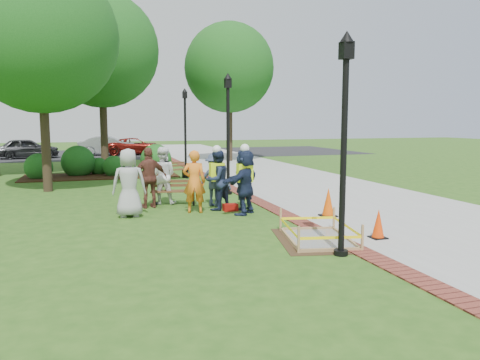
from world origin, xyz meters
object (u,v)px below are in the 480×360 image
object	(u,v)px
wet_concrete_pad	(318,230)
bench_near	(174,197)
hivis_worker_c	(217,178)
cone_front	(378,225)
lamp_near	(344,128)
hivis_worker_b	(244,178)
hivis_worker_a	(245,180)

from	to	relation	value
wet_concrete_pad	bench_near	distance (m)	5.78
hivis_worker_c	cone_front	bearing A→B (deg)	-59.85
lamp_near	wet_concrete_pad	bearing A→B (deg)	85.71
hivis_worker_b	hivis_worker_c	distance (m)	0.81
lamp_near	hivis_worker_a	distance (m)	4.69
bench_near	lamp_near	world-z (taller)	lamp_near
wet_concrete_pad	cone_front	size ratio (longest dim) A/B	3.84
hivis_worker_a	hivis_worker_b	xyz separation A→B (m)	(0.20, 0.64, -0.05)
hivis_worker_b	hivis_worker_c	bearing A→B (deg)	165.07
lamp_near	hivis_worker_c	distance (m)	5.59
lamp_near	hivis_worker_b	distance (m)	5.30
cone_front	lamp_near	bearing A→B (deg)	-148.37
wet_concrete_pad	lamp_near	world-z (taller)	lamp_near
hivis_worker_a	hivis_worker_c	size ratio (longest dim) A/B	1.04
cone_front	hivis_worker_a	bearing A→B (deg)	119.08
bench_near	hivis_worker_a	size ratio (longest dim) A/B	0.74
cone_front	hivis_worker_b	distance (m)	4.57
wet_concrete_pad	cone_front	distance (m)	1.37
hivis_worker_c	hivis_worker_a	bearing A→B (deg)	-55.62
hivis_worker_b	hivis_worker_c	world-z (taller)	hivis_worker_c
cone_front	lamp_near	xyz separation A→B (m)	(-1.42, -0.88, 2.15)
hivis_worker_b	wet_concrete_pad	bearing A→B (deg)	-83.63
wet_concrete_pad	lamp_near	xyz separation A→B (m)	(-0.09, -1.16, 2.25)
cone_front	hivis_worker_c	world-z (taller)	hivis_worker_c
wet_concrete_pad	hivis_worker_c	xyz separation A→B (m)	(-1.21, 4.10, 0.71)
lamp_near	hivis_worker_c	bearing A→B (deg)	102.08
hivis_worker_a	hivis_worker_c	distance (m)	1.03
wet_concrete_pad	cone_front	world-z (taller)	cone_front
cone_front	bench_near	bearing A→B (deg)	123.01
lamp_near	hivis_worker_c	size ratio (longest dim) A/B	2.24
bench_near	lamp_near	size ratio (longest dim) A/B	0.34
bench_near	cone_front	size ratio (longest dim) A/B	2.17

